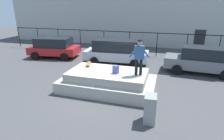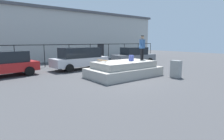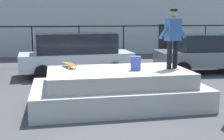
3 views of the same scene
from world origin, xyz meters
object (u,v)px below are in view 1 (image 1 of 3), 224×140
(car_silver_hatchback_mid, at_px, (116,51))
(backpack, at_px, (116,69))
(car_grey_sedan_far, at_px, (201,60))
(skateboarder, at_px, (139,55))
(utility_box, at_px, (150,109))
(car_red_hatchback_near, at_px, (54,47))
(skateboard, at_px, (88,64))

(car_silver_hatchback_mid, bearing_deg, backpack, -74.83)
(car_silver_hatchback_mid, xyz_separation_m, car_grey_sedan_far, (5.84, -0.46, -0.08))
(backpack, height_order, car_silver_hatchback_mid, car_silver_hatchback_mid)
(skateboarder, height_order, utility_box, skateboarder)
(skateboarder, distance_m, car_silver_hatchback_mid, 5.42)
(car_red_hatchback_near, bearing_deg, skateboard, -40.36)
(car_red_hatchback_near, distance_m, car_grey_sedan_far, 11.40)
(skateboarder, bearing_deg, backpack, -176.12)
(skateboarder, relative_size, utility_box, 1.54)
(backpack, relative_size, car_red_hatchback_near, 0.09)
(backpack, relative_size, car_silver_hatchback_mid, 0.08)
(car_grey_sedan_far, bearing_deg, skateboard, -150.88)
(skateboard, height_order, car_grey_sedan_far, car_grey_sedan_far)
(skateboarder, xyz_separation_m, utility_box, (0.82, -2.24, -1.46))
(car_red_hatchback_near, relative_size, car_grey_sedan_far, 0.93)
(skateboarder, bearing_deg, skateboard, 166.06)
(skateboarder, distance_m, skateboard, 3.16)
(car_red_hatchback_near, xyz_separation_m, car_silver_hatchback_mid, (5.54, -0.27, 0.06))
(car_silver_hatchback_mid, height_order, car_grey_sedan_far, car_silver_hatchback_mid)
(utility_box, bearing_deg, skateboarder, 106.42)
(skateboarder, distance_m, utility_box, 2.80)
(skateboarder, bearing_deg, utility_box, -69.79)
(backpack, bearing_deg, skateboarder, 22.28)
(skateboarder, bearing_deg, car_grey_sedan_far, 51.37)
(skateboard, distance_m, car_red_hatchback_near, 6.60)
(skateboarder, height_order, backpack, skateboarder)
(skateboarder, relative_size, car_grey_sedan_far, 0.37)
(skateboard, relative_size, car_grey_sedan_far, 0.17)
(car_red_hatchback_near, height_order, car_silver_hatchback_mid, car_silver_hatchback_mid)
(car_red_hatchback_near, xyz_separation_m, car_grey_sedan_far, (11.38, -0.73, -0.02))
(utility_box, bearing_deg, backpack, 128.12)
(backpack, bearing_deg, skateboard, 174.55)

